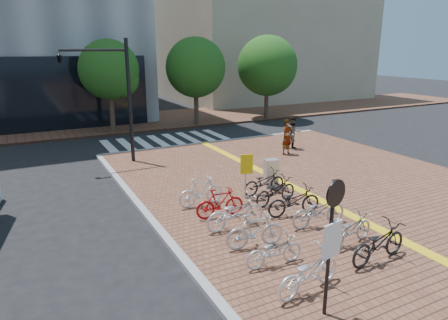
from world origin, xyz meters
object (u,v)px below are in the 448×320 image
bike_2 (255,231)px  bike_11 (264,182)px  bike_4 (220,203)px  bike_9 (294,201)px  utility_box (271,173)px  bike_6 (379,243)px  bike_7 (351,229)px  bike_5 (201,191)px  pedestrian_b (293,133)px  bike_8 (319,211)px  notice_sign (332,232)px  bike_3 (235,212)px  bike_0 (309,272)px  bike_10 (276,191)px  bike_1 (274,250)px  traffic_light_pole (99,79)px  pedestrian_a (287,137)px  yellow_sign (246,168)px

bike_2 → bike_11: bearing=-27.1°
bike_4 → bike_11: bike_4 is taller
bike_9 → utility_box: 2.86m
bike_6 → bike_7: 1.02m
bike_5 → pedestrian_b: 9.42m
bike_2 → bike_8: bike_2 is taller
bike_9 → notice_sign: 5.36m
bike_3 → pedestrian_b: 10.64m
bike_0 → pedestrian_b: bearing=-44.6°
bike_10 → bike_11: (0.19, 1.04, -0.02)m
bike_10 → notice_sign: notice_sign is taller
bike_4 → pedestrian_b: bearing=-45.3°
bike_1 → utility_box: bearing=-29.4°
bike_1 → traffic_light_pole: traffic_light_pole is taller
utility_box → bike_11: bearing=-140.7°
bike_9 → bike_10: (0.04, 1.12, -0.01)m
bike_3 → bike_7: (2.36, -2.43, -0.06)m
bike_9 → traffic_light_pole: bearing=32.3°
pedestrian_a → pedestrian_b: 1.29m
bike_1 → bike_4: bike_4 is taller
bike_10 → yellow_sign: yellow_sign is taller
pedestrian_a → yellow_sign: (-5.13, -4.51, 0.25)m
bike_5 → notice_sign: bearing=176.1°
utility_box → bike_10: bearing=-118.6°
bike_10 → notice_sign: 6.34m
bike_6 → bike_11: bearing=-6.3°
bike_1 → bike_2: (0.06, 1.03, 0.09)m
bike_8 → bike_7: bearing=-177.0°
bike_11 → pedestrian_b: size_ratio=1.01×
bike_10 → bike_6: bearing=171.2°
bike_8 → bike_5: bearing=42.2°
bike_8 → bike_10: size_ratio=1.04×
bike_11 → yellow_sign: yellow_sign is taller
bike_4 → bike_6: bike_6 is taller
bike_1 → bike_9: 3.36m
bike_0 → bike_5: size_ratio=1.11×
bike_4 → pedestrian_b: 10.04m
bike_4 → pedestrian_b: (7.72, 6.40, 0.39)m
bike_7 → bike_8: size_ratio=0.91×
bike_1 → bike_5: 4.56m
pedestrian_b → bike_1: bearing=-116.1°
bike_2 → pedestrian_b: pedestrian_b is taller
pedestrian_a → utility_box: pedestrian_a is taller
bike_1 → bike_4: (0.14, 3.34, 0.08)m
bike_2 → bike_5: bearing=10.1°
bike_5 → utility_box: (3.29, 0.52, 0.05)m
bike_8 → yellow_sign: (-0.82, 3.08, 0.67)m
traffic_light_pole → bike_9: bearing=-64.3°
bike_7 → yellow_sign: yellow_sign is taller
bike_3 → utility_box: 4.11m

